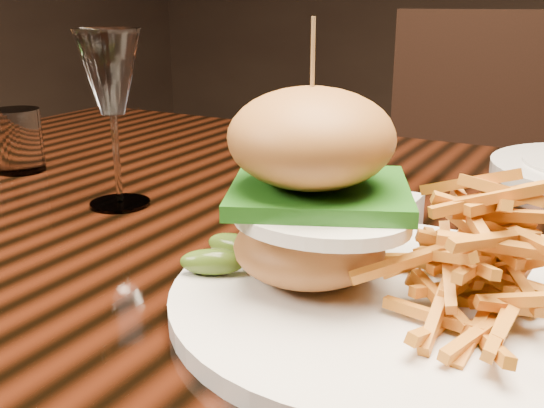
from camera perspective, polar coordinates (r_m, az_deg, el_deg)
The scene contains 6 objects.
dining_table at distance 0.68m, azimuth 9.23°, elevation -8.31°, with size 1.60×0.90×0.75m.
burger_plate at distance 0.47m, azimuth 9.95°, elevation -2.83°, with size 0.32×0.32×0.21m.
ramekin at distance 0.64m, azimuth 9.06°, elevation -1.05°, with size 0.08×0.08×0.04m, color silver.
wine_glass at distance 0.71m, azimuth -14.28°, elevation 10.88°, with size 0.07×0.07×0.19m.
water_tumbler at distance 0.92m, azimuth -21.76°, elevation 5.30°, with size 0.06×0.06×0.08m, color white.
chair_far at distance 1.56m, azimuth 18.04°, elevation 0.82°, with size 0.53×0.53×0.95m.
Camera 1 is at (0.20, -0.58, 0.97)m, focal length 42.00 mm.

